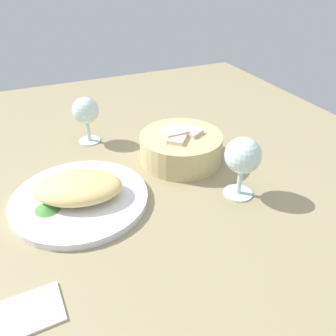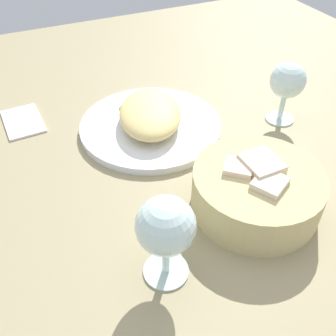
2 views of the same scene
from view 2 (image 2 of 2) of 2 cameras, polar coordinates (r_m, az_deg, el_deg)
name	(u,v)px [view 2 (image 2 of 2)]	position (r cm, az deg, el deg)	size (l,w,h in cm)	color
ground_plane	(194,157)	(69.53, 3.84, 1.69)	(140.00, 140.00, 2.00)	#978A64
plate	(151,126)	(74.19, -2.60, 6.28)	(27.07, 27.07, 1.40)	white
omelette	(150,113)	(72.56, -2.67, 8.15)	(17.22, 11.57, 4.39)	#EACD7D
lettuce_garnish	(131,106)	(77.94, -5.59, 9.14)	(4.80, 4.80, 1.13)	#458C36
bread_basket	(256,190)	(58.10, 13.02, -3.18)	(19.18, 19.18, 7.92)	#C9B87B
wine_glass_near	(166,229)	(44.96, -0.35, -9.05)	(7.27, 7.27, 12.82)	silver
wine_glass_far	(287,83)	(76.41, 17.37, 11.99)	(6.69, 6.69, 11.98)	silver
folded_napkin	(23,120)	(81.45, -20.84, 6.65)	(11.00, 7.00, 0.80)	white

